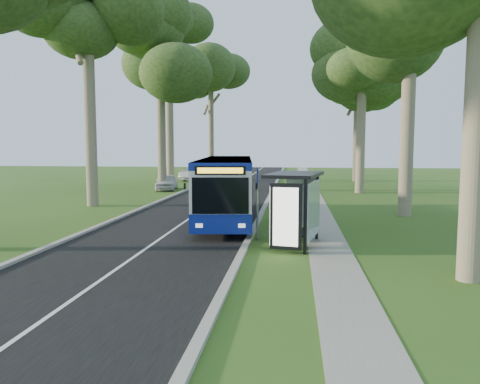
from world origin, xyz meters
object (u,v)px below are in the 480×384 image
object	(u,v)px
litter_bin	(293,202)
car_silver	(198,173)
bus_shelter	(299,196)
car_white	(167,182)
bus	(227,188)
bus_stop_sign	(258,195)

from	to	relation	value
litter_bin	car_silver	bearing A→B (deg)	115.16
bus_shelter	car_white	distance (m)	23.58
bus_shelter	bus	bearing A→B (deg)	130.87
bus	bus_stop_sign	distance (m)	5.02
car_white	bus_shelter	bearing A→B (deg)	-71.54
bus_stop_sign	bus	bearing A→B (deg)	108.84
car_white	bus_stop_sign	bearing A→B (deg)	-73.44
bus_shelter	litter_bin	xyz separation A→B (m)	(-0.22, 10.18, -1.43)
bus_shelter	car_silver	distance (m)	33.10
bus	car_white	xyz separation A→B (m)	(-7.18, 14.78, -0.91)
litter_bin	car_silver	xyz separation A→B (m)	(-10.00, 21.28, 0.36)
bus_stop_sign	car_white	size ratio (longest dim) A/B	0.73
bus	bus_stop_sign	world-z (taller)	bus
litter_bin	car_silver	size ratio (longest dim) A/B	0.18
bus_stop_sign	litter_bin	bearing A→B (deg)	77.39
litter_bin	bus_shelter	bearing A→B (deg)	-88.76
bus	bus_shelter	bearing A→B (deg)	-66.42
car_silver	bus_shelter	bearing A→B (deg)	-52.22
bus_shelter	car_silver	world-z (taller)	bus_shelter
bus	litter_bin	distance (m)	5.28
bus	litter_bin	xyz separation A→B (m)	(3.29, 3.98, -1.11)
litter_bin	car_white	distance (m)	15.04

